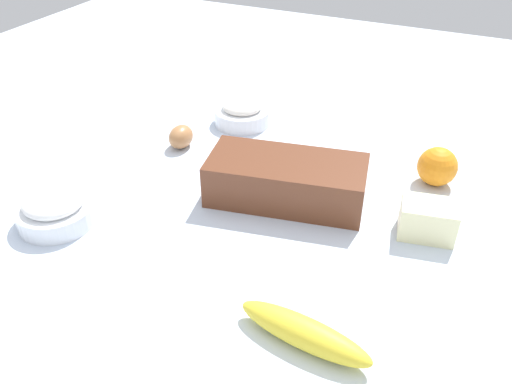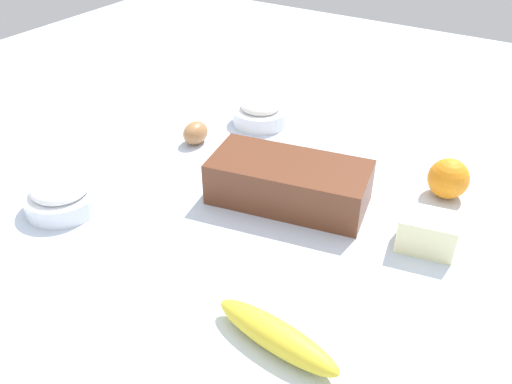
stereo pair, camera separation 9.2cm
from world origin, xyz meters
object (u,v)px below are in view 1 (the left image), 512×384
at_px(flour_bowl, 242,113).
at_px(sugar_bowl, 55,209).
at_px(butter_block, 428,220).
at_px(egg_near_butter, 181,137).
at_px(loaf_pan, 286,179).
at_px(banana, 304,333).
at_px(orange_fruit, 437,167).

distance_m(flour_bowl, sugar_bowl, 0.49).
xyz_separation_m(butter_block, egg_near_butter, (-0.53, 0.08, -0.01)).
bearing_deg(flour_bowl, loaf_pan, -49.26).
height_order(flour_bowl, butter_block, same).
relative_size(sugar_bowl, banana, 0.69).
bearing_deg(egg_near_butter, banana, -42.30).
height_order(loaf_pan, orange_fruit, loaf_pan).
bearing_deg(sugar_bowl, flour_bowl, 75.44).
bearing_deg(banana, loaf_pan, 116.31).
bearing_deg(orange_fruit, sugar_bowl, -144.83).
relative_size(banana, orange_fruit, 2.55).
relative_size(loaf_pan, egg_near_butter, 4.67).
distance_m(loaf_pan, orange_fruit, 0.29).
height_order(orange_fruit, butter_block, orange_fruit).
relative_size(loaf_pan, sugar_bowl, 2.28).
height_order(flour_bowl, egg_near_butter, flour_bowl).
xyz_separation_m(loaf_pan, banana, (0.15, -0.30, -0.02)).
bearing_deg(egg_near_butter, flour_bowl, 65.65).
xyz_separation_m(flour_bowl, orange_fruit, (0.45, -0.07, 0.01)).
relative_size(orange_fruit, egg_near_butter, 1.16).
distance_m(flour_bowl, banana, 0.65).
height_order(sugar_bowl, butter_block, sugar_bowl).
height_order(banana, butter_block, butter_block).
distance_m(sugar_bowl, banana, 0.48).
bearing_deg(loaf_pan, orange_fruit, 24.40).
distance_m(banana, egg_near_butter, 0.57).
distance_m(flour_bowl, butter_block, 0.52).
height_order(loaf_pan, sugar_bowl, loaf_pan).
xyz_separation_m(loaf_pan, orange_fruit, (0.24, 0.17, -0.00)).
bearing_deg(orange_fruit, banana, -100.92).
bearing_deg(loaf_pan, sugar_bowl, -155.65).
bearing_deg(sugar_bowl, banana, -8.04).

